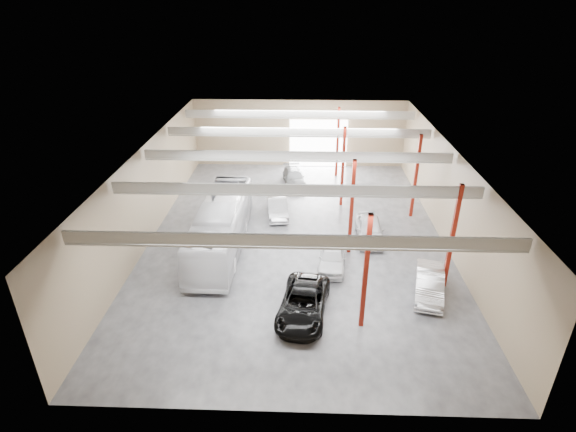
# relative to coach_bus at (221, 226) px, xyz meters

# --- Properties ---
(depot_shell) EXTENTS (22.12, 32.12, 7.06)m
(depot_shell) POSITION_rel_coach_bus_xyz_m (5.54, 2.12, 3.22)
(depot_shell) COLOR #3F3F43
(depot_shell) RESTS_ON ground
(coach_bus) EXTENTS (3.10, 12.66, 3.52)m
(coach_bus) POSITION_rel_coach_bus_xyz_m (0.00, 0.00, 0.00)
(coach_bus) COLOR white
(coach_bus) RESTS_ON ground
(black_sedan) EXTENTS (3.44, 6.01, 1.58)m
(black_sedan) POSITION_rel_coach_bus_xyz_m (5.96, -7.52, -0.97)
(black_sedan) COLOR black
(black_sedan) RESTS_ON ground
(car_row_a) EXTENTS (2.26, 4.58, 1.50)m
(car_row_a) POSITION_rel_coach_bus_xyz_m (7.91, -2.32, -1.01)
(car_row_a) COLOR white
(car_row_a) RESTS_ON ground
(car_row_b) EXTENTS (2.16, 4.72, 1.50)m
(car_row_b) POSITION_rel_coach_bus_xyz_m (3.74, 5.42, -1.01)
(car_row_b) COLOR #B6B7BB
(car_row_b) RESTS_ON ground
(car_row_c) EXTENTS (2.59, 4.95, 1.37)m
(car_row_c) POSITION_rel_coach_bus_xyz_m (4.97, 12.28, -1.07)
(car_row_c) COLOR slate
(car_row_c) RESTS_ON ground
(car_right_near) EXTENTS (2.69, 4.95, 1.55)m
(car_right_near) POSITION_rel_coach_bus_xyz_m (13.69, -5.32, -0.99)
(car_right_near) COLOR silver
(car_right_near) RESTS_ON ground
(car_right_far) EXTENTS (2.08, 4.87, 1.64)m
(car_right_far) POSITION_rel_coach_bus_xyz_m (10.91, 1.63, -0.94)
(car_right_far) COLOR silver
(car_right_far) RESTS_ON ground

